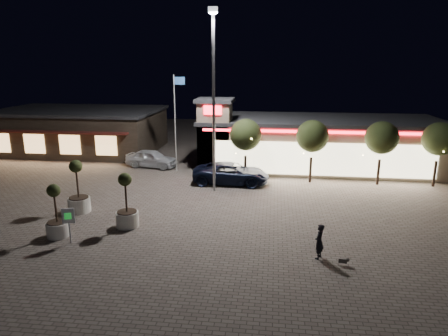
# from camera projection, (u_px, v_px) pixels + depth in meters

# --- Properties ---
(ground) EXTENTS (90.00, 90.00, 0.00)m
(ground) POSITION_uv_depth(u_px,v_px,m) (155.00, 235.00, 21.27)
(ground) COLOR #685D54
(ground) RESTS_ON ground
(retail_building) EXTENTS (20.40, 8.40, 6.10)m
(retail_building) POSITION_uv_depth(u_px,v_px,m) (313.00, 142.00, 34.73)
(retail_building) COLOR gray
(retail_building) RESTS_ON ground
(restaurant_building) EXTENTS (16.40, 11.00, 4.30)m
(restaurant_building) POSITION_uv_depth(u_px,v_px,m) (80.00, 130.00, 41.59)
(restaurant_building) COLOR #382D23
(restaurant_building) RESTS_ON ground
(floodlight_pole) EXTENTS (0.60, 0.40, 12.38)m
(floodlight_pole) POSITION_uv_depth(u_px,v_px,m) (214.00, 91.00, 26.93)
(floodlight_pole) COLOR gray
(floodlight_pole) RESTS_ON ground
(flagpole) EXTENTS (0.95, 0.10, 8.00)m
(flagpole) POSITION_uv_depth(u_px,v_px,m) (176.00, 115.00, 32.78)
(flagpole) COLOR white
(flagpole) RESTS_ON ground
(string_tree_a) EXTENTS (2.42, 2.42, 4.79)m
(string_tree_a) POSITION_uv_depth(u_px,v_px,m) (246.00, 135.00, 30.44)
(string_tree_a) COLOR #332319
(string_tree_a) RESTS_ON ground
(string_tree_b) EXTENTS (2.42, 2.42, 4.79)m
(string_tree_b) POSITION_uv_depth(u_px,v_px,m) (312.00, 136.00, 29.83)
(string_tree_b) COLOR #332319
(string_tree_b) RESTS_ON ground
(string_tree_c) EXTENTS (2.42, 2.42, 4.79)m
(string_tree_c) POSITION_uv_depth(u_px,v_px,m) (382.00, 138.00, 29.22)
(string_tree_c) COLOR #332319
(string_tree_c) RESTS_ON ground
(string_tree_d) EXTENTS (2.42, 2.42, 4.79)m
(string_tree_d) POSITION_uv_depth(u_px,v_px,m) (439.00, 139.00, 28.74)
(string_tree_d) COLOR #332319
(string_tree_d) RESTS_ON ground
(pickup_truck) EXTENTS (5.75, 2.66, 1.60)m
(pickup_truck) POSITION_uv_depth(u_px,v_px,m) (231.00, 173.00, 30.18)
(pickup_truck) COLOR black
(pickup_truck) RESTS_ON ground
(white_sedan) EXTENTS (4.78, 2.56, 1.55)m
(white_sedan) POSITION_uv_depth(u_px,v_px,m) (152.00, 158.00, 35.01)
(white_sedan) COLOR silver
(white_sedan) RESTS_ON ground
(pedestrian) EXTENTS (0.61, 0.72, 1.69)m
(pedestrian) POSITION_uv_depth(u_px,v_px,m) (319.00, 241.00, 18.50)
(pedestrian) COLOR black
(pedestrian) RESTS_ON ground
(dog) EXTENTS (0.49, 0.21, 0.26)m
(dog) POSITION_uv_depth(u_px,v_px,m) (344.00, 260.00, 17.96)
(dog) COLOR #59514C
(dog) RESTS_ON ground
(planter_left) EXTENTS (1.33, 1.33, 3.28)m
(planter_left) POSITION_uv_depth(u_px,v_px,m) (79.00, 196.00, 24.32)
(planter_left) COLOR silver
(planter_left) RESTS_ON ground
(planter_mid) EXTENTS (1.17, 1.17, 2.87)m
(planter_mid) POSITION_uv_depth(u_px,v_px,m) (57.00, 220.00, 20.86)
(planter_mid) COLOR silver
(planter_mid) RESTS_ON ground
(planter_right) EXTENTS (1.26, 1.26, 3.11)m
(planter_right) POSITION_uv_depth(u_px,v_px,m) (127.00, 210.00, 22.13)
(planter_right) COLOR silver
(planter_right) RESTS_ON ground
(valet_sign) EXTENTS (0.61, 0.23, 1.87)m
(valet_sign) POSITION_uv_depth(u_px,v_px,m) (68.00, 219.00, 19.96)
(valet_sign) COLOR gray
(valet_sign) RESTS_ON ground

